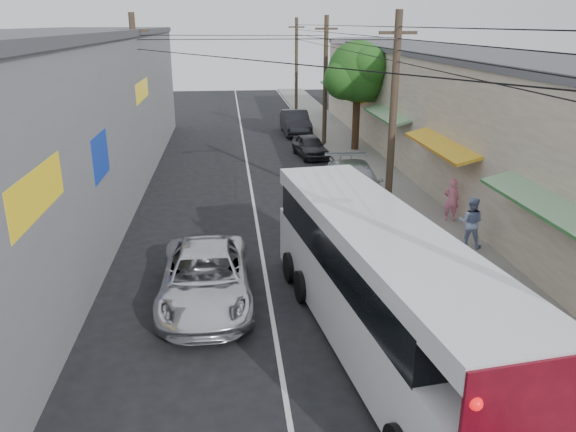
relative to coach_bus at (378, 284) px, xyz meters
name	(u,v)px	position (x,y,z in m)	size (l,w,h in m)	color
sidewalk	(374,175)	(4.10, 15.91, -1.61)	(3.00, 80.00, 0.12)	slate
building_right	(449,108)	(8.58, 17.91, 1.49)	(7.09, 40.00, 6.25)	beige
building_left	(56,116)	(-10.90, 13.90, 1.99)	(7.20, 36.00, 7.25)	gray
utility_poles	(310,95)	(0.72, 16.23, 2.46)	(11.80, 45.28, 8.00)	#473828
street_tree	(359,74)	(4.47, 21.92, 3.01)	(4.40, 4.00, 6.60)	#3F2B19
coach_bus	(378,284)	(0.00, 0.00, 0.00)	(3.74, 11.36, 3.22)	white
jeepney	(205,278)	(-4.19, 2.73, -0.91)	(2.52, 5.46, 1.52)	silver
parked_suv	(354,184)	(1.98, 11.50, -0.82)	(2.37, 5.82, 1.69)	#999AA1
parked_car_mid	(310,146)	(1.40, 20.62, -1.02)	(1.52, 3.77, 1.29)	#29282E
parked_car_far	(295,122)	(1.40, 27.92, -0.84)	(1.75, 5.01, 1.65)	black
pedestrian_near	(451,200)	(5.20, 8.42, -0.69)	(0.62, 0.41, 1.71)	pink
pedestrian_far	(471,222)	(4.82, 5.70, -0.65)	(0.87, 0.68, 1.79)	#8D9FCD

